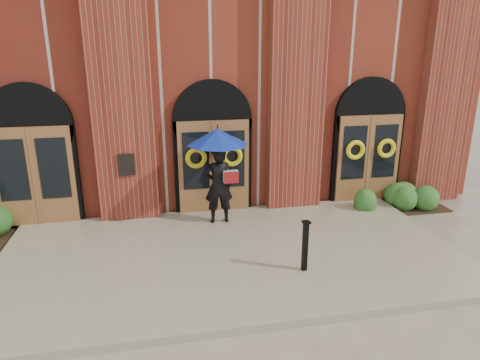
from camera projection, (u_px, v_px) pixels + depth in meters
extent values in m
plane|color=gray|center=(233.00, 261.00, 9.37)|extent=(90.00, 90.00, 0.00)
cube|color=gray|center=(231.00, 255.00, 9.49)|extent=(10.00, 5.30, 0.15)
cube|color=maroon|center=(190.00, 73.00, 16.63)|extent=(16.00, 12.00, 7.00)
cube|color=black|center=(127.00, 165.00, 10.75)|extent=(0.40, 0.05, 0.55)
cube|color=maroon|center=(121.00, 89.00, 10.43)|extent=(1.50, 0.45, 7.00)
cube|color=maroon|center=(297.00, 86.00, 11.29)|extent=(1.50, 0.45, 7.00)
cube|color=maroon|center=(447.00, 83.00, 12.15)|extent=(1.50, 0.45, 7.00)
cube|color=brown|center=(35.00, 177.00, 10.63)|extent=(1.90, 0.10, 2.50)
cylinder|color=black|center=(29.00, 126.00, 10.38)|extent=(2.10, 0.22, 2.10)
cube|color=brown|center=(214.00, 167.00, 11.48)|extent=(1.90, 0.10, 2.50)
cylinder|color=black|center=(212.00, 120.00, 11.24)|extent=(2.10, 0.22, 2.10)
cube|color=brown|center=(368.00, 158.00, 12.34)|extent=(1.90, 0.10, 2.50)
cylinder|color=black|center=(370.00, 114.00, 12.09)|extent=(2.10, 0.22, 2.10)
torus|color=yellow|center=(196.00, 158.00, 11.19)|extent=(0.57, 0.13, 0.57)
torus|color=yellow|center=(232.00, 156.00, 11.37)|extent=(0.57, 0.13, 0.57)
torus|color=yellow|center=(355.00, 150.00, 12.05)|extent=(0.57, 0.13, 0.57)
torus|color=yellow|center=(387.00, 148.00, 12.23)|extent=(0.57, 0.13, 0.57)
imported|color=black|center=(218.00, 185.00, 10.80)|extent=(0.72, 0.47, 1.98)
cone|color=navy|center=(218.00, 137.00, 10.43)|extent=(1.53, 1.53, 0.40)
cylinder|color=black|center=(220.00, 158.00, 10.55)|extent=(0.02, 0.02, 0.65)
cube|color=#ADB0B2|center=(231.00, 176.00, 10.63)|extent=(0.37, 0.18, 0.29)
cube|color=maroon|center=(232.00, 178.00, 10.53)|extent=(0.37, 0.03, 0.29)
cube|color=black|center=(305.00, 247.00, 8.55)|extent=(0.11, 0.11, 1.03)
cube|color=black|center=(306.00, 222.00, 8.39)|extent=(0.17, 0.17, 0.04)
ellipsoid|color=#28571E|center=(396.00, 197.00, 12.32)|extent=(2.66, 1.06, 0.68)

